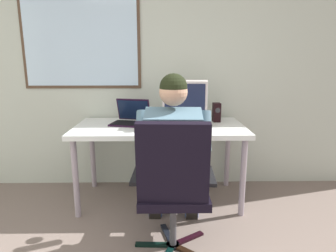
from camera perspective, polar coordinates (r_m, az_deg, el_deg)
wall_rear at (r=3.14m, az=-7.31°, el=12.14°), size 5.88×0.08×2.62m
desk at (r=2.77m, az=-1.59°, el=-1.28°), size 1.57×0.76×0.74m
office_chair at (r=1.99m, az=0.98°, el=-10.76°), size 0.58×0.55×0.99m
person_seated at (r=2.18m, az=1.04°, el=-5.68°), size 0.54×0.76×1.26m
crt_monitor at (r=2.71m, az=3.38°, el=5.23°), size 0.42×0.29×0.42m
laptop at (r=2.86m, az=-7.16°, el=1.72°), size 0.39×0.37×0.23m
wine_glass at (r=2.54m, az=-5.05°, el=1.07°), size 0.07×0.07×0.13m
desk_speaker at (r=2.95m, az=9.36°, el=2.62°), size 0.07×0.10×0.19m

